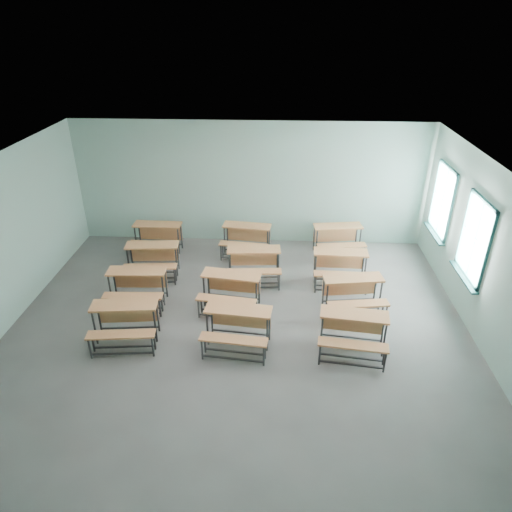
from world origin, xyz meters
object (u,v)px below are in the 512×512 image
(desk_unit_r1c1, at_px, (230,287))
(desk_unit_r2c0, at_px, (152,256))
(desk_unit_r1c2, at_px, (354,291))
(desk_unit_r3c0, at_px, (157,234))
(desk_unit_r0c1, at_px, (237,323))
(desk_unit_r2c2, at_px, (340,263))
(desk_unit_r0c0, at_px, (125,319))
(desk_unit_r2c1, at_px, (254,261))
(desk_unit_r1c0, at_px, (137,283))
(desk_unit_r3c2, at_px, (338,236))
(desk_unit_r0c2, at_px, (353,328))
(desk_unit_r3c1, at_px, (246,236))

(desk_unit_r1c1, height_order, desk_unit_r2c0, same)
(desk_unit_r1c2, xyz_separation_m, desk_unit_r3c0, (-4.63, 2.41, 0.00))
(desk_unit_r0c1, bearing_deg, desk_unit_r2c2, 54.18)
(desk_unit_r0c0, xyz_separation_m, desk_unit_r3c0, (-0.28, 3.60, 0.00))
(desk_unit_r2c1, height_order, desk_unit_r2c2, same)
(desk_unit_r0c0, xyz_separation_m, desk_unit_r1c0, (-0.13, 1.24, 0.00))
(desk_unit_r2c2, bearing_deg, desk_unit_r3c2, 87.59)
(desk_unit_r2c1, bearing_deg, desk_unit_r3c0, 149.61)
(desk_unit_r0c0, xyz_separation_m, desk_unit_r1c2, (4.35, 1.19, 0.00))
(desk_unit_r2c0, bearing_deg, desk_unit_r2c1, -7.11)
(desk_unit_r0c1, distance_m, desk_unit_r3c2, 4.38)
(desk_unit_r2c0, bearing_deg, desk_unit_r0c1, -53.13)
(desk_unit_r0c2, height_order, desk_unit_r3c2, same)
(desk_unit_r1c2, bearing_deg, desk_unit_r0c1, -159.33)
(desk_unit_r1c2, distance_m, desk_unit_r3c0, 5.22)
(desk_unit_r0c2, height_order, desk_unit_r2c1, same)
(desk_unit_r0c0, relative_size, desk_unit_r1c2, 0.98)
(desk_unit_r2c2, bearing_deg, desk_unit_r0c2, -89.08)
(desk_unit_r1c1, bearing_deg, desk_unit_r2c0, 155.19)
(desk_unit_r0c0, distance_m, desk_unit_r1c0, 1.25)
(desk_unit_r2c0, relative_size, desk_unit_r3c2, 0.97)
(desk_unit_r1c0, relative_size, desk_unit_r2c0, 0.98)
(desk_unit_r1c0, xyz_separation_m, desk_unit_r1c1, (1.97, -0.05, 0.00))
(desk_unit_r2c0, bearing_deg, desk_unit_r3c2, 11.52)
(desk_unit_r0c2, distance_m, desk_unit_r3c2, 3.82)
(desk_unit_r2c0, relative_size, desk_unit_r2c2, 1.03)
(desk_unit_r0c1, relative_size, desk_unit_r3c1, 0.99)
(desk_unit_r1c1, xyz_separation_m, desk_unit_r2c2, (2.37, 1.12, 0.00))
(desk_unit_r2c2, height_order, desk_unit_r3c1, same)
(desk_unit_r0c0, bearing_deg, desk_unit_r1c1, 27.20)
(desk_unit_r1c2, distance_m, desk_unit_r3c1, 3.40)
(desk_unit_r1c0, height_order, desk_unit_r2c2, same)
(desk_unit_r3c2, bearing_deg, desk_unit_r0c2, -99.75)
(desk_unit_r0c1, distance_m, desk_unit_r1c2, 2.57)
(desk_unit_r3c1, bearing_deg, desk_unit_r1c0, -124.58)
(desk_unit_r1c1, bearing_deg, desk_unit_r0c2, -20.67)
(desk_unit_r3c0, bearing_deg, desk_unit_r0c1, -55.25)
(desk_unit_r1c0, relative_size, desk_unit_r1c1, 0.95)
(desk_unit_r2c1, height_order, desk_unit_r3c1, same)
(desk_unit_r0c1, xyz_separation_m, desk_unit_r2c1, (0.17, 2.38, 0.00))
(desk_unit_r1c1, distance_m, desk_unit_r2c2, 2.62)
(desk_unit_r2c1, distance_m, desk_unit_r3c0, 2.83)
(desk_unit_r0c2, relative_size, desk_unit_r1c2, 0.99)
(desk_unit_r1c0, distance_m, desk_unit_r2c0, 1.21)
(desk_unit_r3c0, height_order, desk_unit_r3c1, same)
(desk_unit_r0c0, height_order, desk_unit_r3c0, same)
(desk_unit_r3c1, bearing_deg, desk_unit_r2c2, -23.88)
(desk_unit_r3c2, bearing_deg, desk_unit_r3c1, 174.68)
(desk_unit_r2c1, bearing_deg, desk_unit_r3c1, 97.61)
(desk_unit_r1c2, relative_size, desk_unit_r3c0, 1.06)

